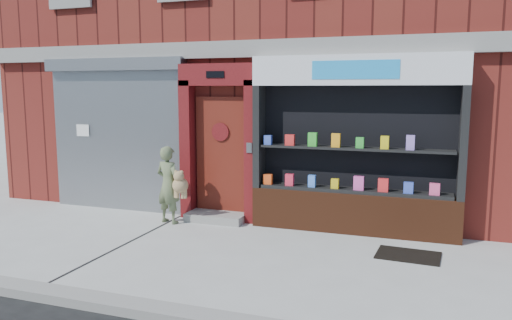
% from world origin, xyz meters
% --- Properties ---
extents(ground, '(80.00, 80.00, 0.00)m').
position_xyz_m(ground, '(0.00, 0.00, 0.00)').
color(ground, '#9E9E99').
rests_on(ground, ground).
extents(curb, '(60.00, 0.30, 0.12)m').
position_xyz_m(curb, '(0.00, -2.15, 0.06)').
color(curb, gray).
rests_on(curb, ground).
extents(building, '(12.00, 8.16, 8.00)m').
position_xyz_m(building, '(-0.00, 5.99, 4.00)').
color(building, maroon).
rests_on(building, ground).
extents(shutter_bay, '(3.10, 0.30, 3.04)m').
position_xyz_m(shutter_bay, '(-3.00, 1.93, 1.72)').
color(shutter_bay, gray).
rests_on(shutter_bay, ground).
extents(red_door_bay, '(1.52, 0.58, 2.90)m').
position_xyz_m(red_door_bay, '(-0.75, 1.86, 1.46)').
color(red_door_bay, '#4F0D10').
rests_on(red_door_bay, ground).
extents(pharmacy_bay, '(3.50, 0.41, 3.00)m').
position_xyz_m(pharmacy_bay, '(1.75, 1.81, 1.37)').
color(pharmacy_bay, '#542713').
rests_on(pharmacy_bay, ground).
extents(woman, '(0.73, 0.47, 1.42)m').
position_xyz_m(woman, '(-1.49, 1.29, 0.72)').
color(woman, '#5F6C47').
rests_on(woman, ground).
extents(doormat, '(0.94, 0.69, 0.02)m').
position_xyz_m(doormat, '(2.72, 0.82, 0.01)').
color(doormat, black).
rests_on(doormat, ground).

